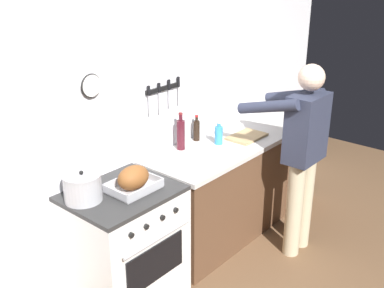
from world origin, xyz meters
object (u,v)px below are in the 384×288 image
Objects in this scene: stove at (125,246)px; bottle_wine_red at (181,134)px; cutting_board at (247,137)px; bottle_soy_sauce at (197,130)px; roasting_pan at (133,179)px; stock_pot at (83,187)px; person_cook at (302,149)px; bottle_dish_soap at (219,135)px.

stove is 2.78× the size of bottle_wine_red.
cutting_board is 0.47m from bottle_soy_sauce.
roasting_pan is 1.37× the size of stock_pot.
bottle_soy_sauce is at bearing 6.91° from person_cook.
stock_pot is 1.24× the size of bottle_dish_soap.
stove is at bearing -166.28° from bottle_wine_red.
bottle_soy_sauce is (-0.35, 0.30, 0.09)m from cutting_board.
bottle_soy_sauce is at bearing 7.71° from bottle_wine_red.
roasting_pan is 1.07m from bottle_soy_sauce.
roasting_pan is at bearing -24.55° from stock_pot.
person_cook is at bearing -93.67° from cutting_board.
bottle_dish_soap is at bearing 1.80° from stove.
bottle_dish_soap reaches higher than stove.
person_cook is 1.01m from bottle_wine_red.
stove is at bearing 177.53° from cutting_board.
bottle_soy_sauce is at bearing 6.03° from stock_pot.
bottle_soy_sauce reaches higher than cutting_board.
bottle_dish_soap is (-0.25, 0.67, 0.03)m from person_cook.
stock_pot is at bearing 174.55° from cutting_board.
cutting_board is 0.66m from bottle_wine_red.
bottle_wine_red is (1.10, 0.11, 0.04)m from stock_pot.
bottle_dish_soap reaches higher than roasting_pan.
roasting_pan is 0.82m from bottle_wine_red.
stock_pot is at bearing 155.45° from roasting_pan.
bottle_wine_red is at bearing 18.15° from roasting_pan.
bottle_wine_red is at bearing -172.29° from bottle_soy_sauce.
stock_pot is at bearing -174.34° from bottle_wine_red.
stove is 4.33× the size of bottle_dish_soap.
cutting_board is at bearing -18.80° from bottle_dish_soap.
stock_pot is at bearing 177.43° from bottle_dish_soap.
stock_pot is 0.79× the size of bottle_wine_red.
roasting_pan is 0.35m from stock_pot.
bottle_wine_red is at bearing 20.86° from person_cook.
roasting_pan is at bearing -175.58° from bottle_dish_soap.
bottle_dish_soap is (-0.29, 0.10, 0.08)m from cutting_board.
roasting_pan is at bearing 179.38° from cutting_board.
bottle_dish_soap is at bearing -29.59° from bottle_wine_red.
bottle_soy_sauce reaches higher than roasting_pan.
stove is 3.50× the size of stock_pot.
stock_pot reaches higher than stove.
bottle_wine_red is at bearing 155.45° from cutting_board.
stove is 1.05m from bottle_wine_red.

